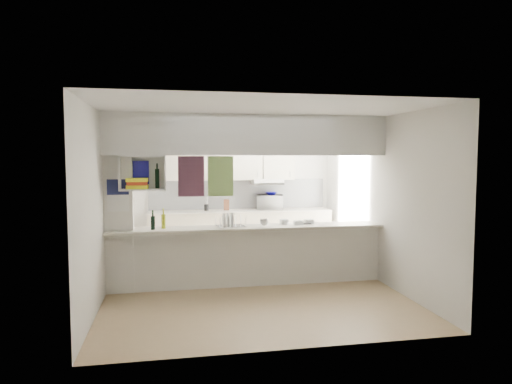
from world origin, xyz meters
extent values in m
plane|color=tan|center=(0.00, 0.00, 0.00)|extent=(4.80, 4.80, 0.00)
plane|color=white|center=(0.00, 0.00, 2.60)|extent=(4.80, 4.80, 0.00)
plane|color=silver|center=(0.00, 2.40, 1.30)|extent=(4.20, 0.00, 4.20)
plane|color=silver|center=(-2.10, 0.00, 1.30)|extent=(0.00, 4.80, 4.80)
plane|color=silver|center=(2.10, 0.00, 1.30)|extent=(0.00, 4.80, 4.80)
cube|color=silver|center=(0.00, 0.00, 0.44)|extent=(4.20, 0.15, 0.88)
cube|color=#B7B0A1|center=(0.00, 0.00, 0.90)|extent=(4.20, 0.50, 0.04)
cube|color=white|center=(0.00, 0.00, 2.30)|extent=(4.20, 0.50, 0.60)
cube|color=silver|center=(-1.90, 0.00, 1.30)|extent=(0.40, 0.18, 2.60)
cube|color=#191E4C|center=(-1.90, -0.10, 1.55)|extent=(0.30, 0.01, 0.22)
cube|color=white|center=(-1.90, -0.10, 1.32)|extent=(0.30, 0.01, 0.24)
cube|color=black|center=(-0.85, 0.22, 1.68)|extent=(0.40, 0.02, 0.62)
cube|color=#19745A|center=(-0.40, 0.22, 1.68)|extent=(0.40, 0.02, 0.62)
cube|color=white|center=(-1.55, -0.10, 1.51)|extent=(0.65, 0.35, 0.02)
cube|color=white|center=(-1.55, -0.10, 1.99)|extent=(0.65, 0.35, 0.02)
cube|color=white|center=(-1.55, 0.06, 1.75)|extent=(0.65, 0.02, 0.50)
cube|color=white|center=(-1.86, -0.10, 1.75)|extent=(0.02, 0.35, 0.50)
cube|color=white|center=(-1.24, -0.10, 1.75)|extent=(0.02, 0.35, 0.50)
cube|color=#FFFE1C|center=(-1.63, -0.10, 1.55)|extent=(0.30, 0.24, 0.05)
cube|color=#B43218|center=(-1.63, -0.10, 1.60)|extent=(0.28, 0.22, 0.05)
cube|color=#FFFE1C|center=(-1.63, -0.10, 1.65)|extent=(0.30, 0.24, 0.05)
cube|color=#0D0A77|center=(-1.60, 0.02, 1.75)|extent=(0.26, 0.02, 0.34)
cylinder|color=black|center=(-1.35, -0.10, 1.67)|extent=(0.06, 0.06, 0.28)
cube|color=beige|center=(0.20, 2.10, 0.45)|extent=(3.60, 0.60, 0.90)
cube|color=#B7B0A1|center=(0.20, 2.10, 0.91)|extent=(3.60, 0.63, 0.03)
cube|color=silver|center=(0.20, 2.38, 1.22)|extent=(3.60, 0.03, 0.60)
cube|color=beige|center=(0.00, 2.23, 1.88)|extent=(2.62, 0.34, 0.72)
cube|color=white|center=(0.75, 2.16, 1.48)|extent=(0.60, 0.46, 0.12)
cube|color=silver|center=(0.75, 1.93, 1.45)|extent=(0.60, 0.02, 0.05)
imported|color=white|center=(0.81, 2.14, 1.07)|extent=(0.59, 0.46, 0.29)
imported|color=#0D0A77|center=(0.84, 2.17, 1.24)|extent=(0.23, 0.23, 0.06)
cube|color=silver|center=(-0.27, 0.01, 0.93)|extent=(0.45, 0.36, 0.01)
cylinder|color=white|center=(-0.38, 0.00, 1.04)|extent=(0.04, 0.21, 0.21)
cylinder|color=white|center=(-0.31, 0.01, 1.04)|extent=(0.04, 0.21, 0.21)
cylinder|color=white|center=(-0.25, 0.01, 1.04)|extent=(0.04, 0.21, 0.21)
imported|color=white|center=(0.23, -0.06, 0.98)|extent=(0.16, 0.16, 0.10)
cylinder|color=black|center=(-1.42, -0.07, 1.02)|extent=(0.06, 0.06, 0.20)
cylinder|color=black|center=(-1.42, -0.07, 1.16)|extent=(0.02, 0.02, 0.09)
cylinder|color=olive|center=(-1.27, 0.01, 1.03)|extent=(0.06, 0.06, 0.21)
cylinder|color=olive|center=(-1.27, 0.01, 1.18)|extent=(0.02, 0.02, 0.09)
cylinder|color=silver|center=(0.59, 0.12, 0.96)|extent=(0.14, 0.14, 0.07)
cube|color=silver|center=(0.80, 0.02, 0.95)|extent=(0.14, 0.10, 0.06)
cube|color=silver|center=(1.00, 0.12, 0.95)|extent=(0.14, 0.10, 0.06)
cube|color=black|center=(0.94, 0.05, 0.93)|extent=(0.14, 0.07, 0.01)
cylinder|color=black|center=(-0.47, 2.15, 0.98)|extent=(0.09, 0.09, 0.13)
cube|color=brown|center=(-0.07, 2.18, 1.03)|extent=(0.12, 0.10, 0.21)
camera|label=1|loc=(-1.16, -6.81, 1.97)|focal=32.00mm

